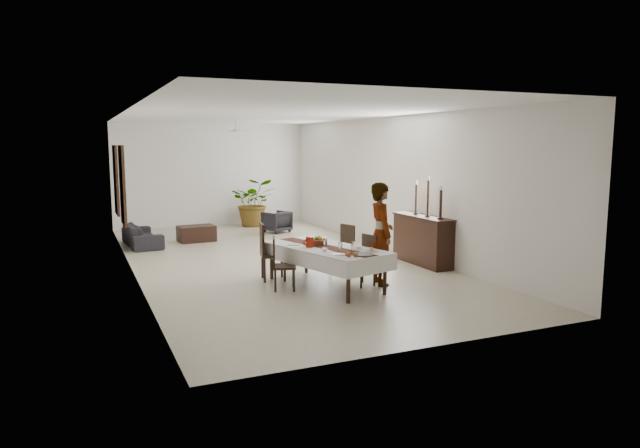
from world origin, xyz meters
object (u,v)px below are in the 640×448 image
Objects in this scene: red_pitcher at (310,242)px; sofa at (142,235)px; dining_table_top at (325,249)px; sideboard_body at (423,241)px; woman at (381,234)px.

red_pitcher is 6.06m from sofa.
dining_table_top is 0.31m from red_pitcher.
dining_table_top is at bearing -160.41° from sideboard_body.
sideboard_body is at bearing 3.74° from dining_table_top.
sofa is (-3.55, 5.91, -0.66)m from woman.
sideboard_body is 7.05m from sofa.
dining_table_top is 12.00× the size of red_pitcher.
red_pitcher is 3.13m from sideboard_body.
woman is 1.11× the size of sideboard_body.
red_pitcher is at bearing -163.33° from sideboard_body.
sofa is at bearing 138.26° from sideboard_body.
red_pitcher is at bearing -162.05° from sofa.
dining_table_top is 1.23× the size of woman.
dining_table_top is 1.37× the size of sideboard_body.
sofa is (-2.55, 5.66, -0.42)m from dining_table_top.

